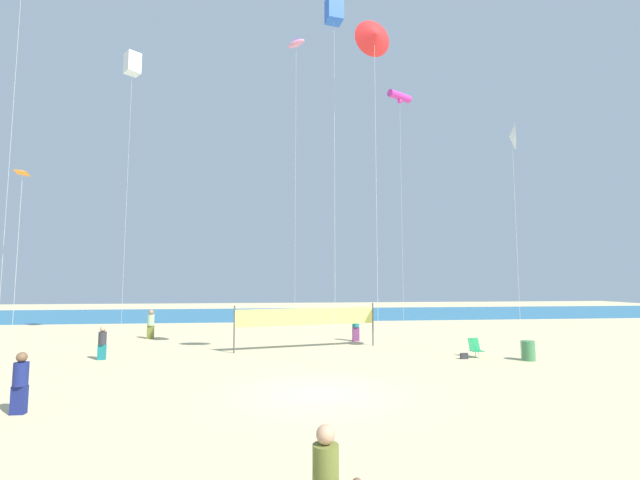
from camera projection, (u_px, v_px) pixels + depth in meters
The scene contains 17 objects.
ground_plane at pixel (318, 393), 14.13m from camera, with size 120.00×120.00×0.00m, color #D1BC89.
ocean_band at pixel (283, 314), 48.80m from camera, with size 120.00×20.00×0.01m, color #1E6B99.
beachgoer_teal_shirt at pixel (356, 325), 26.52m from camera, with size 0.43×0.43×1.87m.
beachgoer_sage_shirt at pixel (151, 323), 27.58m from camera, with size 0.42×0.42×1.83m.
beachgoer_charcoal_shirt at pixel (102, 342), 20.19m from camera, with size 0.35×0.35×1.55m.
beachgoer_navy_shirt at pixel (20, 381), 11.96m from camera, with size 0.38×0.38×1.68m.
folding_beach_chair at pixel (475, 347), 20.86m from camera, with size 0.52×0.65×0.89m.
trash_barrel at pixel (528, 351), 19.99m from camera, with size 0.62×0.62×0.89m, color #3F7F4C.
volleyball_net at pixel (307, 318), 23.44m from camera, with size 7.75×1.84×2.40m.
beach_handbag at pixel (464, 356), 20.36m from camera, with size 0.34×0.17×0.27m, color #2D2D33.
kite_red_delta at pixel (374, 36), 18.34m from camera, with size 1.68×0.75×14.82m.
kite_magenta_tube at pixel (400, 97), 29.67m from camera, with size 1.89×1.37×16.55m.
kite_orange_diamond at pixel (23, 175), 17.22m from camera, with size 0.71×0.71×8.10m.
kite_white_box at pixel (132, 64), 28.16m from camera, with size 1.19×1.19×18.44m.
kite_blue_box at pixel (334, 11), 19.82m from camera, with size 0.82×0.82×16.60m.
kite_pink_inflatable at pixel (296, 45), 30.04m from camera, with size 1.38×1.04×20.44m.
kite_white_delta at pixel (512, 136), 20.51m from camera, with size 0.89×1.31×11.18m.
Camera 1 is at (-1.64, -14.45, 3.63)m, focal length 24.30 mm.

